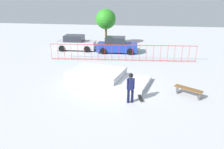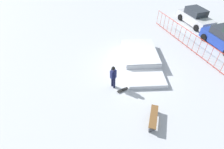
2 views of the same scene
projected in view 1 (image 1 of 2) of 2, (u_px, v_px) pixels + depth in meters
ground_plane at (113, 87)px, 13.51m from camera, size 60.00×60.00×0.00m
skate_ramp at (103, 76)px, 14.40m from camera, size 5.86×3.81×0.74m
skater at (131, 86)px, 11.17m from camera, size 0.42×0.43×1.73m
skateboard at (140, 98)px, 11.87m from camera, size 0.39×0.82×0.09m
perimeter_fence at (122, 53)px, 18.65m from camera, size 12.98×1.09×1.50m
park_bench at (188, 90)px, 12.15m from camera, size 1.57×1.19×0.48m
parked_car_silver at (76, 43)px, 22.48m from camera, size 4.16×2.04×1.60m
parked_car_blue at (117, 45)px, 21.49m from camera, size 4.17×2.06×1.60m
distant_tree at (106, 19)px, 23.81m from camera, size 2.27×2.27×4.17m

